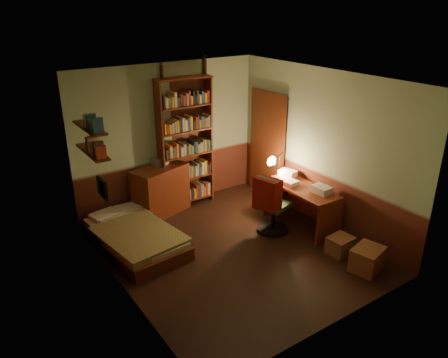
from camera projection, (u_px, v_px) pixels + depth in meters
floor at (233, 251)px, 6.70m from camera, size 3.50×4.00×0.02m
ceiling at (235, 79)px, 5.70m from camera, size 3.50×4.00×0.02m
wall_back at (168, 137)px, 7.74m from camera, size 3.50×0.02×2.60m
wall_left at (116, 202)px, 5.29m from camera, size 0.02×4.00×2.60m
wall_right at (322, 149)px, 7.11m from camera, size 0.02×4.00×2.60m
wall_front at (342, 229)px, 4.67m from camera, size 3.50×0.02×2.60m
doorway at (268, 146)px, 8.20m from camera, size 0.06×0.90×2.00m
door_trim at (267, 147)px, 8.18m from camera, size 0.02×0.98×2.08m
bed at (134, 231)px, 6.72m from camera, size 1.11×1.87×0.53m
dresser at (161, 190)px, 7.71m from camera, size 1.08×0.75×0.87m
mini_stereo at (160, 161)px, 7.65m from camera, size 0.28×0.23×0.14m
bookshelf at (185, 144)px, 7.79m from camera, size 1.03×0.39×2.35m
bottle_left at (161, 72)px, 7.21m from camera, size 0.07×0.07×0.21m
bottle_right at (205, 66)px, 7.63m from camera, size 0.09×0.09×0.26m
desk at (301, 207)px, 7.30m from camera, size 0.59×1.34×0.71m
paper_stack at (288, 173)px, 7.58m from camera, size 0.28×0.33×0.11m
desk_lamp at (280, 157)px, 7.57m from camera, size 0.24×0.24×0.66m
office_chair at (274, 207)px, 7.10m from camera, size 0.51×0.47×0.86m
red_jacket at (277, 172)px, 6.70m from camera, size 0.23×0.42×0.50m
wall_shelf_lower at (93, 152)px, 6.08m from camera, size 0.20×0.90×0.03m
wall_shelf_upper at (90, 128)px, 5.94m from camera, size 0.20×0.90×0.03m
framed_picture at (102, 188)px, 5.79m from camera, size 0.04×0.32×0.26m
cardboard_box_a at (367, 259)px, 6.17m from camera, size 0.53×0.47×0.34m
cardboard_box_b at (340, 245)px, 6.59m from camera, size 0.39×0.33×0.26m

